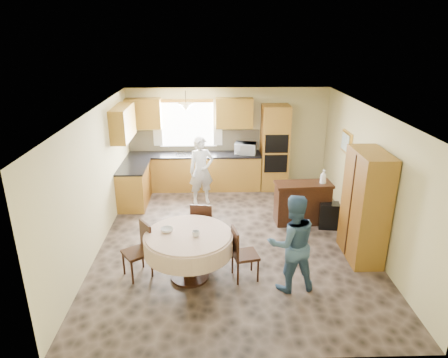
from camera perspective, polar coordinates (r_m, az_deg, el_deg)
name	(u,v)px	position (r m, az deg, el deg)	size (l,w,h in m)	color
floor	(233,240)	(7.81, 1.36, -8.66)	(5.00, 6.00, 0.01)	brown
ceiling	(235,111)	(6.94, 1.54, 9.66)	(5.00, 6.00, 0.01)	white
wall_back	(228,138)	(10.14, 0.54, 5.93)	(5.00, 0.02, 2.50)	#CEC284
wall_front	(248,273)	(4.61, 3.48, -13.30)	(5.00, 0.02, 2.50)	#CEC284
wall_left	(96,181)	(7.57, -17.80, -0.24)	(0.02, 6.00, 2.50)	#CEC284
wall_right	(369,178)	(7.82, 20.05, 0.15)	(0.02, 6.00, 2.50)	#CEC284
window	(188,124)	(10.05, -5.21, 7.76)	(1.40, 0.03, 1.10)	white
curtain_left	(157,123)	(10.07, -9.54, 7.88)	(0.22, 0.02, 1.15)	white
curtain_right	(218,123)	(9.98, -0.89, 8.04)	(0.22, 0.02, 1.15)	white
base_cab_back	(195,172)	(10.10, -4.24, 1.00)	(3.30, 0.60, 0.88)	gold
counter_back	(194,155)	(9.95, -4.31, 3.49)	(3.30, 0.64, 0.04)	black
base_cab_left	(134,186)	(9.42, -12.69, -0.94)	(0.60, 1.20, 0.88)	gold
counter_left	(133,167)	(9.27, -12.91, 1.71)	(0.64, 1.20, 0.04)	black
backsplash	(194,141)	(10.16, -4.28, 5.48)	(3.30, 0.02, 0.55)	tan
wall_cab_left	(144,113)	(9.97, -11.43, 9.16)	(0.85, 0.33, 0.72)	#BB892E
wall_cab_right	(234,113)	(9.84, 1.47, 9.41)	(0.90, 0.33, 0.72)	#BB892E
wall_cab_side	(123,123)	(9.03, -14.26, 7.77)	(0.33, 1.20, 0.72)	#BB892E
oven_tower	(274,148)	(10.01, 7.22, 4.43)	(0.66, 0.62, 2.12)	gold
oven_upper	(277,144)	(9.66, 7.54, 4.99)	(0.56, 0.01, 0.45)	black
oven_lower	(276,164)	(9.80, 7.41, 2.18)	(0.56, 0.01, 0.45)	black
pendant	(186,107)	(9.48, -5.47, 10.19)	(0.36, 0.36, 0.18)	beige
sideboard	(302,204)	(8.46, 11.09, -3.54)	(1.16, 0.48, 0.83)	#371B0F
space_heater	(329,215)	(8.42, 14.72, -5.06)	(0.39, 0.27, 0.54)	black
cupboard	(365,206)	(7.26, 19.52, -3.71)	(0.51, 1.02, 1.95)	gold
dining_table	(189,243)	(6.44, -5.08, -9.16)	(1.41, 1.41, 0.81)	#371B0F
chair_left	(141,247)	(6.70, -11.84, -9.48)	(0.55, 0.55, 0.92)	#371B0F
chair_back	(202,224)	(7.28, -3.13, -6.39)	(0.46, 0.46, 0.94)	#371B0F
chair_right	(241,251)	(6.47, 2.44, -10.28)	(0.46, 0.46, 0.90)	#371B0F
framed_picture	(346,142)	(8.92, 17.09, 5.03)	(0.06, 0.55, 0.46)	gold
microwave	(245,148)	(9.88, 3.08, 4.37)	(0.51, 0.35, 0.28)	silver
person_sink	(201,171)	(9.13, -3.26, 1.21)	(0.58, 0.38, 1.58)	silver
person_dining	(292,243)	(6.19, 9.68, -9.04)	(0.76, 0.59, 1.57)	#365576
bowl_sideboard	(286,185)	(8.22, 8.81, -0.80)	(0.21, 0.21, 0.05)	#B2B2B2
bottle_sideboard	(323,178)	(8.34, 13.99, 0.18)	(0.13, 0.13, 0.34)	silver
cup_table	(196,234)	(6.24, -4.03, -7.81)	(0.12, 0.12, 0.09)	#B2B2B2
bowl_table	(167,230)	(6.43, -8.15, -7.22)	(0.19, 0.19, 0.06)	#B2B2B2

